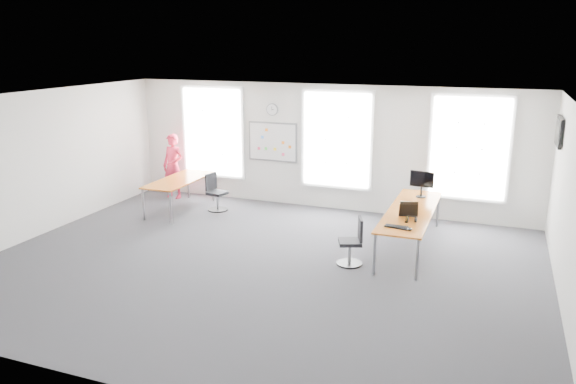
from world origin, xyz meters
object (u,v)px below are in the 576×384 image
at_px(desk_left, 180,182).
at_px(chair_left, 216,194).
at_px(person, 173,166).
at_px(headphones, 411,219).
at_px(monitor, 422,182).
at_px(desk_right, 411,213).
at_px(keyboard, 396,227).
at_px(chair_right, 353,244).

xyz_separation_m(desk_left, chair_left, (0.80, 0.30, -0.31)).
xyz_separation_m(person, headphones, (6.46, -2.30, -0.01)).
bearing_deg(monitor, desk_right, -83.71).
height_order(desk_right, keyboard, keyboard).
bearing_deg(desk_left, chair_left, 20.48).
bearing_deg(chair_right, keyboard, 74.70).
relative_size(person, headphones, 8.52).
bearing_deg(headphones, monitor, 98.82).
bearing_deg(monitor, chair_right, -102.51).
relative_size(keyboard, headphones, 2.15).
bearing_deg(keyboard, chair_left, 165.71).
distance_m(person, monitor, 6.42).
bearing_deg(keyboard, person, 166.25).
bearing_deg(keyboard, desk_right, 96.18).
bearing_deg(person, desk_right, -5.92).
relative_size(chair_left, keyboard, 2.12).
xyz_separation_m(desk_left, person, (-0.74, 0.92, 0.13)).
bearing_deg(chair_left, desk_right, -89.81).
relative_size(desk_right, monitor, 5.71).
xyz_separation_m(chair_left, headphones, (4.91, -1.68, 0.44)).
xyz_separation_m(chair_right, chair_left, (-3.96, 2.18, 0.00)).
distance_m(desk_left, person, 1.19).
height_order(desk_right, headphones, headphones).
height_order(person, keyboard, person).
relative_size(chair_right, keyboard, 2.10).
bearing_deg(person, chair_right, -18.96).
xyz_separation_m(keyboard, headphones, (0.19, 0.42, 0.04)).
xyz_separation_m(desk_right, chair_left, (-4.79, 0.95, -0.34)).
relative_size(desk_left, headphones, 10.72).
height_order(desk_left, chair_right, chair_right).
relative_size(chair_left, headphones, 4.56).
bearing_deg(monitor, headphones, -78.86).
height_order(desk_right, desk_left, desk_right).
bearing_deg(desk_right, keyboard, -93.58).
bearing_deg(keyboard, headphones, 75.74).
distance_m(chair_right, headphones, 1.16).
relative_size(person, keyboard, 3.96).
relative_size(desk_right, headphones, 16.29).
bearing_deg(person, headphones, -11.68).
distance_m(chair_right, keyboard, 0.86).
distance_m(person, headphones, 6.86).
height_order(chair_right, chair_left, chair_left).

